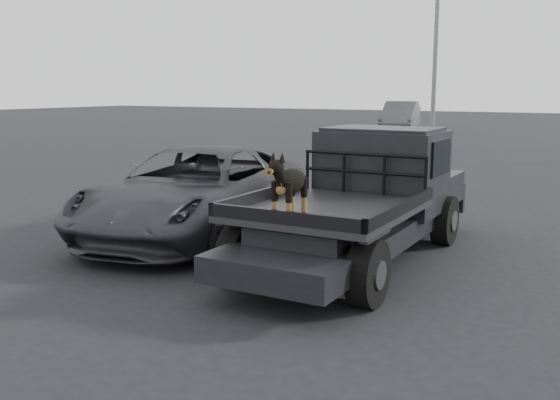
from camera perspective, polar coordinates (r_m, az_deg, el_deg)
The scene contains 7 objects.
ground at distance 7.00m, azimuth 7.10°, elevation -9.71°, with size 120.00×120.00×0.00m, color black.
flatbed_ute at distance 8.73m, azimuth 7.06°, elevation -2.56°, with size 2.00×5.40×0.92m, color black, non-canonical shape.
ute_cab at distance 9.46m, azimuth 9.37°, elevation 3.89°, with size 1.72×1.30×0.88m, color black, non-canonical shape.
headache_rack at distance 8.78m, azimuth 7.66°, elevation 2.38°, with size 1.80×0.08×0.55m, color black, non-canonical shape.
dog at distance 6.95m, azimuth 0.88°, elevation 1.21°, with size 0.32×0.60×0.74m, color black, non-canonical shape.
parked_suv at distance 10.27m, azimuth -7.67°, elevation 0.80°, with size 2.37×5.14×1.43m, color #323237.
distant_car_a at distance 36.24m, azimuth 10.97°, elevation 7.55°, with size 1.74×5.00×1.65m, color #48494C.
Camera 1 is at (2.45, -6.12, 2.37)m, focal length 40.00 mm.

